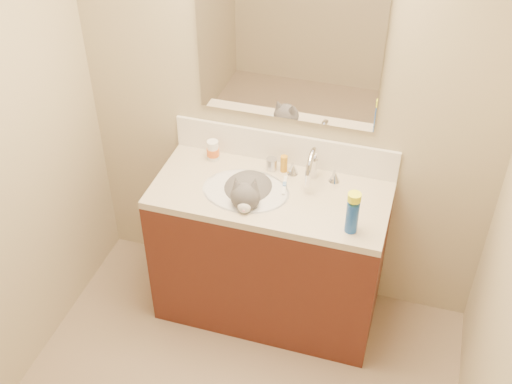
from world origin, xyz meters
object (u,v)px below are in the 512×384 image
Objects in this scene: vanity_cabinet at (269,256)px; cat at (248,195)px; silver_jar at (272,164)px; amber_bottle at (284,164)px; spray_can at (352,217)px; basin at (246,201)px; faucet at (312,168)px; pill_bottle at (213,150)px.

vanity_cabinet is 2.89× the size of cat.
cat is (-0.11, -0.02, 0.42)m from vanity_cabinet.
amber_bottle is at bearing 2.84° from silver_jar.
silver_jar is (0.07, 0.21, 0.07)m from cat.
vanity_cabinet is 0.71m from spray_can.
silver_jar is (-0.05, 0.18, 0.48)m from vanity_cabinet.
amber_bottle reaches higher than silver_jar.
amber_bottle is at bearing 57.18° from basin.
amber_bottle reaches higher than vanity_cabinet.
basin is at bearing -165.96° from vanity_cabinet.
silver_jar is at bearing -177.16° from amber_bottle.
faucet is 0.40m from spray_can.
cat is 0.23m from silver_jar.
silver_jar is at bearing 0.30° from pill_bottle.
pill_bottle is (-0.55, 0.04, -0.03)m from faucet.
cat reaches higher than pill_bottle.
silver_jar is at bearing 60.49° from cat.
pill_bottle is (-0.25, 0.21, 0.13)m from basin.
faucet is 4.24× the size of silver_jar.
faucet reaches higher than cat.
faucet is (0.30, 0.17, 0.16)m from basin.
cat is at bearing -38.33° from pill_bottle.
basin is 4.00× the size of pill_bottle.
vanity_cabinet is 0.65m from pill_bottle.
cat is 0.58m from spray_can.
faucet is at bearing 37.29° from vanity_cabinet.
basin is 1.61× the size of faucet.
spray_can is at bearing -36.41° from silver_jar.
silver_jar is (0.07, 0.21, 0.10)m from basin.
silver_jar is at bearing 143.59° from spray_can.
spray_can is at bearing -14.41° from basin.
cat reaches higher than basin.
pill_bottle is 0.33m from silver_jar.
spray_can is at bearing -21.58° from vanity_cabinet.
spray_can is (0.42, -0.36, 0.03)m from amber_bottle.
pill_bottle is at bearing 175.34° from faucet.
amber_bottle is 0.57× the size of spray_can.
vanity_cabinet is at bearing -142.71° from faucet.
basin is (-0.12, -0.03, 0.38)m from vanity_cabinet.
vanity_cabinet is 0.53m from amber_bottle.
pill_bottle is at bearing -179.70° from silver_jar.
vanity_cabinet is 18.17× the size of silver_jar.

